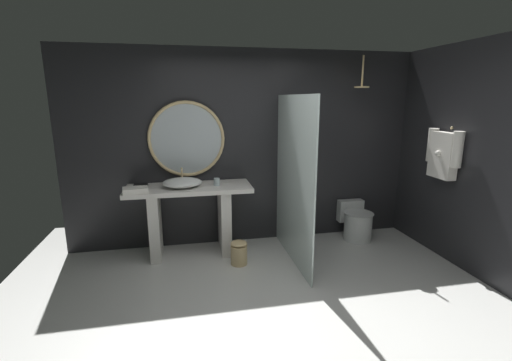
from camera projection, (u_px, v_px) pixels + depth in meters
ground_plane at (285, 315)px, 3.27m from camera, size 5.76×5.76×0.00m
back_wall_panel at (248, 149)px, 4.79m from camera, size 4.80×0.10×2.60m
side_wall_right at (460, 156)px, 4.16m from camera, size 0.10×2.47×2.60m
vanity_counter at (190, 212)px, 4.45m from camera, size 1.55×0.58×0.90m
vessel_sink at (182, 183)px, 4.33m from camera, size 0.48×0.40×0.21m
tumbler_cup at (217, 182)px, 4.41m from camera, size 0.08×0.08×0.09m
tissue_box at (141, 187)px, 4.22m from camera, size 0.16×0.11×0.07m
round_wall_mirror at (187, 139)px, 4.51m from camera, size 0.98×0.04×0.98m
shower_glass_panel at (294, 181)px, 4.20m from camera, size 0.02×1.44×2.01m
rain_shower_head at (362, 83)px, 4.52m from camera, size 0.19×0.19×0.40m
hanging_bathrobe at (444, 153)px, 4.23m from camera, size 0.20×0.54×0.62m
toilet at (356, 221)px, 5.04m from camera, size 0.41×0.61×0.51m
waste_bin at (239, 252)px, 4.25m from camera, size 0.20×0.20×0.30m
folded_hand_towel at (135, 190)px, 4.07m from camera, size 0.31×0.23×0.06m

